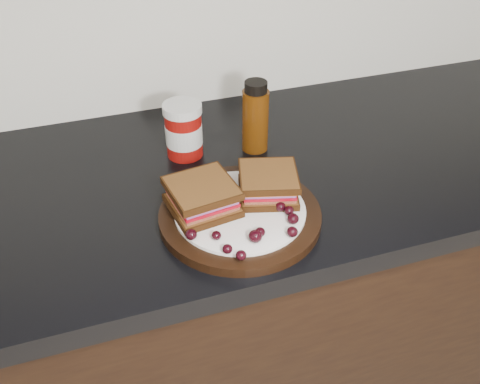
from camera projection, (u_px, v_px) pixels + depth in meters
The scene contains 26 objects.
base_cabinets at pixel (182, 339), 1.30m from camera, with size 3.96×0.58×0.86m, color black.
countertop at pixel (166, 192), 1.03m from camera, with size 3.98×0.60×0.04m, color black.
plate at pixel (240, 215), 0.92m from camera, with size 0.28×0.28×0.02m, color black.
sandwich_left at pixel (202, 197), 0.90m from camera, with size 0.11×0.11×0.05m, color brown, non-canonical shape.
sandwich_right at pixel (268, 184), 0.93m from camera, with size 0.10×0.10×0.05m, color brown, non-canonical shape.
grape_0 at pixel (191, 234), 0.85m from camera, with size 0.02×0.02×0.02m, color black.
grape_1 at pixel (216, 235), 0.85m from camera, with size 0.02×0.02×0.01m, color black.
grape_2 at pixel (227, 249), 0.82m from camera, with size 0.02×0.02×0.02m, color black.
grape_3 at pixel (241, 255), 0.81m from camera, with size 0.02×0.02×0.02m, color black.
grape_4 at pixel (255, 236), 0.84m from camera, with size 0.02×0.02×0.02m, color black.
grape_5 at pixel (260, 232), 0.85m from camera, with size 0.02×0.02×0.02m, color black.
grape_6 at pixel (292, 232), 0.85m from camera, with size 0.02×0.02×0.02m, color black.
grape_7 at pixel (293, 219), 0.88m from camera, with size 0.02×0.02×0.02m, color black.
grape_8 at pixel (289, 210), 0.90m from camera, with size 0.02×0.02×0.02m, color black.
grape_9 at pixel (280, 206), 0.91m from camera, with size 0.02×0.02×0.02m, color black.
grape_10 at pixel (282, 192), 0.94m from camera, with size 0.02×0.02×0.02m, color black.
grape_11 at pixel (264, 190), 0.95m from camera, with size 0.02×0.02×0.02m, color black.
grape_12 at pixel (261, 185), 0.95m from camera, with size 0.02×0.02×0.02m, color black.
grape_13 at pixel (186, 195), 0.93m from camera, with size 0.02×0.02×0.02m, color black.
grape_14 at pixel (192, 207), 0.90m from camera, with size 0.02×0.02×0.02m, color black.
grape_15 at pixel (209, 218), 0.88m from camera, with size 0.02×0.02×0.02m, color black.
grape_16 at pixel (196, 198), 0.93m from camera, with size 0.02×0.02×0.02m, color black.
grape_17 at pixel (199, 204), 0.91m from camera, with size 0.02×0.02×0.02m, color black.
grape_18 at pixel (192, 212), 0.89m from camera, with size 0.02×0.02×0.02m, color black.
condiment_jar at pixel (184, 130), 1.06m from camera, with size 0.08×0.08×0.11m, color maroon.
oil_bottle at pixel (255, 116), 1.07m from camera, with size 0.05×0.05×0.15m, color #4B2507.
Camera 1 is at (-0.12, 0.88, 1.50)m, focal length 40.00 mm.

